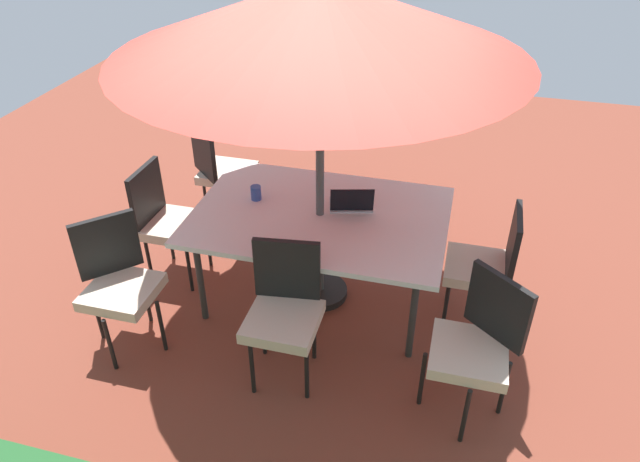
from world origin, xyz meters
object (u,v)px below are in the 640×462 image
object	(u,v)px
chair_north	(284,308)
chair_east	(167,218)
laptop	(351,203)
patio_umbrella	(320,19)
chair_northwest	(477,342)
cup	(256,193)
chair_northeast	(118,280)
chair_southeast	(221,168)
dining_table	(320,219)
chair_west	(487,262)

from	to	relation	value
chair_north	chair_east	bearing A→B (deg)	139.87
chair_east	laptop	xyz separation A→B (m)	(-1.47, -0.16, 0.27)
patio_umbrella	chair_northwest	distance (m)	2.18
chair_north	chair_northwest	bearing A→B (deg)	-7.58
patio_umbrella	cup	size ratio (longest dim) A/B	23.86
chair_northeast	chair_north	xyz separation A→B (m)	(-1.20, -0.02, 0.00)
patio_umbrella	chair_southeast	distance (m)	2.18
laptop	cup	bearing A→B (deg)	-11.12
chair_southeast	laptop	size ratio (longest dim) A/B	2.62
chair_southeast	chair_east	world-z (taller)	same
patio_umbrella	chair_north	bearing A→B (deg)	88.37
dining_table	chair_north	distance (m)	0.85
laptop	cup	world-z (taller)	laptop
chair_north	cup	bearing A→B (deg)	111.59
chair_east	chair_west	bearing A→B (deg)	-87.81
cup	chair_west	bearing A→B (deg)	177.93
patio_umbrella	chair_west	xyz separation A→B (m)	(-1.24, -0.01, -1.62)
chair_west	chair_east	world-z (taller)	same
chair_northwest	chair_north	size ratio (longest dim) A/B	1.00
patio_umbrella	chair_northeast	size ratio (longest dim) A/B	2.73
chair_east	chair_north	distance (m)	1.47
chair_northwest	chair_northeast	bearing A→B (deg)	-141.01
chair_northwest	chair_north	distance (m)	1.23
chair_west	chair_southeast	bearing A→B (deg)	-108.87
cup	patio_umbrella	bearing A→B (deg)	171.62
dining_table	chair_west	xyz separation A→B (m)	(-1.24, -0.01, -0.18)
chair_north	chair_west	bearing A→B (deg)	25.97
dining_table	chair_east	xyz separation A→B (m)	(1.27, 0.03, -0.18)
dining_table	laptop	bearing A→B (deg)	-147.72
chair_west	chair_north	size ratio (longest dim) A/B	1.00
patio_umbrella	chair_north	xyz separation A→B (m)	(0.02, 0.83, -1.62)
cup	chair_northeast	bearing A→B (deg)	52.87
chair_northeast	laptop	bearing A→B (deg)	-11.20
dining_table	cup	world-z (taller)	cup
chair_west	chair_northwest	world-z (taller)	same
patio_umbrella	chair_northeast	xyz separation A→B (m)	(1.23, 0.84, -1.62)
chair_northwest	chair_southeast	world-z (taller)	same
chair_northwest	dining_table	bearing A→B (deg)	-175.85
chair_northeast	chair_east	distance (m)	0.81
chair_northwest	laptop	xyz separation A→B (m)	(1.00, -0.96, 0.27)
patio_umbrella	cup	world-z (taller)	patio_umbrella
dining_table	chair_north	size ratio (longest dim) A/B	1.91
patio_umbrella	chair_east	size ratio (longest dim) A/B	2.73
patio_umbrella	chair_east	distance (m)	2.06
chair_northwest	chair_east	bearing A→B (deg)	-159.18
chair_west	patio_umbrella	bearing A→B (deg)	-88.92
chair_southeast	cup	size ratio (longest dim) A/B	8.75
patio_umbrella	chair_northwest	xyz separation A→B (m)	(-1.20, 0.83, -1.62)
chair_east	chair_north	bearing A→B (deg)	-121.45
laptop	chair_west	bearing A→B (deg)	158.27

